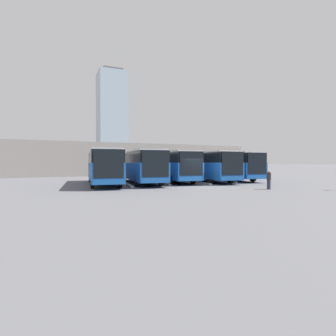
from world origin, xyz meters
name	(u,v)px	position (x,y,z in m)	size (l,w,h in m)	color
ground_plane	(200,186)	(0.00, 0.00, 0.00)	(600.00, 600.00, 0.00)	#5B5B60
bus_0	(227,165)	(-7.60, -6.32, 1.83)	(3.72, 12.02, 3.27)	#19519E
curb_divider_0	(223,181)	(-5.70, -4.57, 0.07)	(0.24, 5.81, 0.15)	#B2B2AD
bus_1	(205,165)	(-3.80, -5.37, 1.83)	(3.72, 12.02, 3.27)	#19519E
curb_divider_1	(198,182)	(-1.90, -3.63, 0.07)	(0.24, 5.81, 0.15)	#B2B2AD
bus_2	(171,165)	(0.00, -6.36, 1.83)	(3.72, 12.02, 3.27)	#19519E
curb_divider_2	(161,183)	(1.90, -4.62, 0.07)	(0.24, 5.81, 0.15)	#B2B2AD
bus_3	(141,166)	(3.80, -5.48, 1.83)	(3.72, 12.02, 3.27)	#19519E
curb_divider_3	(127,184)	(5.70, -3.73, 0.07)	(0.24, 5.81, 0.15)	#B2B2AD
bus_4	(103,166)	(7.60, -5.40, 1.83)	(3.72, 12.02, 3.27)	#19519E
pedestrian	(269,179)	(-3.68, 4.45, 0.83)	(0.37, 0.37, 1.54)	#38384C
station_building	(126,159)	(0.00, -26.23, 2.72)	(44.37, 12.27, 5.37)	gray
office_tower	(112,119)	(-31.88, -192.82, 37.92)	(21.82, 21.82, 77.05)	#93A8B7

